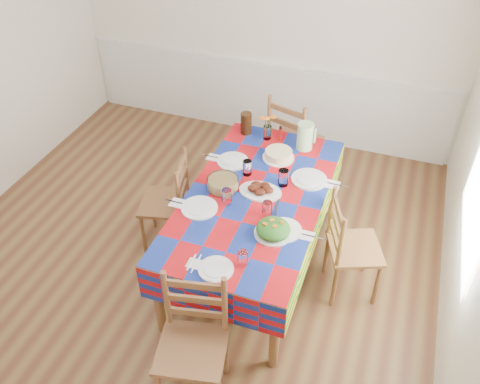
# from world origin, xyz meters

# --- Properties ---
(room) EXTENTS (4.58, 5.08, 2.78)m
(room) POSITION_xyz_m (0.00, 0.00, 1.35)
(room) COLOR brown
(room) RESTS_ON ground
(wainscot) EXTENTS (4.41, 0.06, 0.92)m
(wainscot) POSITION_xyz_m (0.00, 2.48, 0.49)
(wainscot) COLOR white
(wainscot) RESTS_ON room
(dining_table) EXTENTS (1.11, 2.06, 0.80)m
(dining_table) POSITION_xyz_m (0.62, 0.30, 0.71)
(dining_table) COLOR brown
(dining_table) RESTS_ON room
(setting_near_head) EXTENTS (0.41, 0.27, 0.12)m
(setting_near_head) POSITION_xyz_m (0.66, -0.53, 0.83)
(setting_near_head) COLOR white
(setting_near_head) RESTS_ON dining_table
(setting_left_near) EXTENTS (0.54, 0.32, 0.14)m
(setting_left_near) POSITION_xyz_m (0.31, 0.04, 0.83)
(setting_left_near) COLOR white
(setting_left_near) RESTS_ON dining_table
(setting_left_far) EXTENTS (0.52, 0.31, 0.14)m
(setting_left_far) POSITION_xyz_m (0.34, 0.63, 0.83)
(setting_left_far) COLOR white
(setting_left_far) RESTS_ON dining_table
(setting_right_near) EXTENTS (0.52, 0.30, 0.13)m
(setting_right_near) POSITION_xyz_m (0.90, 0.02, 0.83)
(setting_right_near) COLOR white
(setting_right_near) RESTS_ON dining_table
(setting_right_far) EXTENTS (0.58, 0.33, 0.15)m
(setting_right_far) POSITION_xyz_m (0.92, 0.60, 0.83)
(setting_right_far) COLOR white
(setting_right_far) RESTS_ON dining_table
(meat_platter) EXTENTS (0.36, 0.26, 0.07)m
(meat_platter) POSITION_xyz_m (0.64, 0.35, 0.83)
(meat_platter) COLOR white
(meat_platter) RESTS_ON dining_table
(salad_platter) EXTENTS (0.29, 0.29, 0.12)m
(salad_platter) POSITION_xyz_m (0.88, -0.09, 0.85)
(salad_platter) COLOR white
(salad_platter) RESTS_ON dining_table
(pasta_bowl) EXTENTS (0.27, 0.27, 0.10)m
(pasta_bowl) POSITION_xyz_m (0.33, 0.30, 0.85)
(pasta_bowl) COLOR white
(pasta_bowl) RESTS_ON dining_table
(cake) EXTENTS (0.29, 0.29, 0.08)m
(cake) POSITION_xyz_m (0.65, 0.87, 0.84)
(cake) COLOR white
(cake) RESTS_ON dining_table
(serving_utensils) EXTENTS (0.13, 0.30, 0.01)m
(serving_utensils) POSITION_xyz_m (0.81, 0.17, 0.81)
(serving_utensils) COLOR black
(serving_utensils) RESTS_ON dining_table
(flower_vase) EXTENTS (0.16, 0.13, 0.26)m
(flower_vase) POSITION_xyz_m (0.45, 1.15, 0.91)
(flower_vase) COLOR white
(flower_vase) RESTS_ON dining_table
(hot_sauce) EXTENTS (0.03, 0.03, 0.14)m
(hot_sauce) POSITION_xyz_m (0.57, 1.18, 0.87)
(hot_sauce) COLOR red
(hot_sauce) RESTS_ON dining_table
(green_pitcher) EXTENTS (0.15, 0.15, 0.26)m
(green_pitcher) POSITION_xyz_m (0.83, 1.11, 0.93)
(green_pitcher) COLOR #B5E2A0
(green_pitcher) RESTS_ON dining_table
(tea_pitcher) EXTENTS (0.11, 0.11, 0.21)m
(tea_pitcher) POSITION_xyz_m (0.23, 1.18, 0.91)
(tea_pitcher) COLOR black
(tea_pitcher) RESTS_ON dining_table
(name_card) EXTENTS (0.08, 0.02, 0.02)m
(name_card) POSITION_xyz_m (0.60, -0.68, 0.81)
(name_card) COLOR white
(name_card) RESTS_ON dining_table
(chair_near) EXTENTS (0.54, 0.52, 1.04)m
(chair_near) POSITION_xyz_m (0.61, -1.00, 0.51)
(chair_near) COLOR brown
(chair_near) RESTS_ON room
(chair_far) EXTENTS (0.58, 0.57, 1.06)m
(chair_far) POSITION_xyz_m (0.60, 1.59, 0.52)
(chair_far) COLOR brown
(chair_far) RESTS_ON room
(chair_left) EXTENTS (0.50, 0.52, 0.98)m
(chair_left) POSITION_xyz_m (-0.21, 0.31, 0.48)
(chair_left) COLOR brown
(chair_left) RESTS_ON room
(chair_right) EXTENTS (0.55, 0.56, 0.98)m
(chair_right) POSITION_xyz_m (1.44, 0.28, 0.48)
(chair_right) COLOR brown
(chair_right) RESTS_ON room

